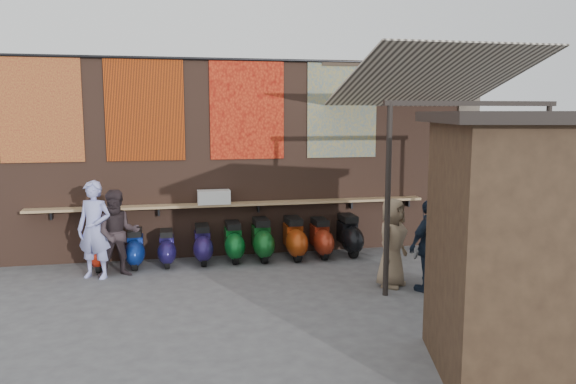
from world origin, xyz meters
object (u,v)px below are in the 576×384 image
at_px(scooter_stool_4, 234,242).
at_px(diner_left, 94,230).
at_px(scooter_stool_6, 294,238).
at_px(shopper_navy, 430,246).
at_px(market_stall, 564,253).
at_px(scooter_stool_5, 262,240).
at_px(scooter_stool_7, 321,238).
at_px(shopper_grey, 448,241).
at_px(shopper_tan, 392,243).
at_px(scooter_stool_2, 167,248).
at_px(diner_right, 118,233).
at_px(scooter_stool_1, 135,249).
at_px(scooter_stool_3, 203,244).
at_px(scooter_stool_8, 349,235).
at_px(scooter_stool_0, 100,250).
at_px(shelf_box, 214,197).

height_order(scooter_stool_4, diner_left, diner_left).
bearing_deg(scooter_stool_6, shopper_navy, -55.43).
bearing_deg(scooter_stool_4, market_stall, -62.36).
height_order(scooter_stool_5, market_stall, market_stall).
bearing_deg(scooter_stool_7, scooter_stool_5, 179.26).
bearing_deg(market_stall, scooter_stool_4, 132.73).
bearing_deg(diner_left, shopper_grey, 5.91).
bearing_deg(shopper_tan, scooter_stool_2, 108.27).
bearing_deg(market_stall, diner_right, 150.49).
relative_size(diner_right, shopper_navy, 1.03).
bearing_deg(scooter_stool_6, shopper_tan, -60.13).
bearing_deg(market_stall, scooter_stool_7, 117.02).
xyz_separation_m(shopper_grey, shopper_tan, (-0.81, 0.41, -0.08)).
xyz_separation_m(scooter_stool_1, shopper_grey, (5.14, -2.54, 0.48)).
bearing_deg(diner_right, diner_left, 173.94).
bearing_deg(scooter_stool_3, shopper_tan, -35.29).
relative_size(shopper_tan, market_stall, 0.54).
relative_size(scooter_stool_5, scooter_stool_6, 0.99).
xyz_separation_m(scooter_stool_5, scooter_stool_8, (1.84, 0.03, 0.00)).
xyz_separation_m(shopper_navy, shopper_grey, (0.30, -0.04, 0.08)).
height_order(scooter_stool_0, scooter_stool_6, scooter_stool_6).
distance_m(scooter_stool_7, shopper_grey, 2.98).
distance_m(shelf_box, market_stall, 6.82).
distance_m(shelf_box, shopper_grey, 4.62).
height_order(scooter_stool_4, diner_right, diner_right).
height_order(scooter_stool_1, diner_right, diner_right).
bearing_deg(scooter_stool_3, scooter_stool_4, 3.28).
relative_size(scooter_stool_6, shopper_navy, 0.57).
xyz_separation_m(scooter_stool_8, shopper_tan, (0.04, -2.20, 0.34)).
bearing_deg(scooter_stool_5, market_stall, -66.90).
relative_size(scooter_stool_6, scooter_stool_8, 1.01).
bearing_deg(diner_right, shopper_navy, -26.89).
distance_m(scooter_stool_4, scooter_stool_7, 1.79).
bearing_deg(scooter_stool_5, shelf_box, 162.13).
height_order(scooter_stool_8, diner_right, diner_right).
bearing_deg(shelf_box, shopper_tan, -41.37).
xyz_separation_m(scooter_stool_3, market_stall, (3.59, -5.65, 1.04)).
relative_size(shelf_box, diner_left, 0.37).
height_order(scooter_stool_8, diner_left, diner_left).
bearing_deg(scooter_stool_3, scooter_stool_7, -0.30).
relative_size(scooter_stool_0, scooter_stool_7, 0.95).
relative_size(scooter_stool_2, scooter_stool_3, 0.92).
bearing_deg(shopper_tan, scooter_stool_1, 111.53).
xyz_separation_m(diner_left, diner_right, (0.40, 0.00, -0.09)).
xyz_separation_m(scooter_stool_7, diner_right, (-3.93, -0.59, 0.40)).
bearing_deg(scooter_stool_6, scooter_stool_1, 179.83).
bearing_deg(shopper_navy, diner_right, -43.93).
height_order(scooter_stool_5, shopper_navy, shopper_navy).
bearing_deg(scooter_stool_7, scooter_stool_2, -179.35).
xyz_separation_m(scooter_stool_5, shopper_navy, (2.38, -2.54, 0.35)).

